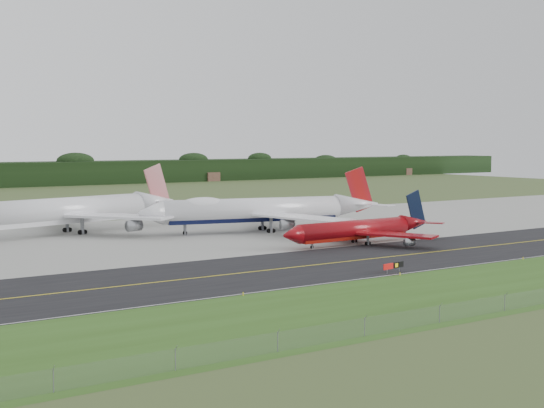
{
  "coord_description": "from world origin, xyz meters",
  "views": [
    {
      "loc": [
        -85.5,
        -114.03,
        22.38
      ],
      "look_at": [
        2.64,
        22.0,
        9.0
      ],
      "focal_mm": 50.0,
      "sensor_mm": 36.0,
      "label": 1
    }
  ],
  "objects": [
    {
      "name": "ground",
      "position": [
        0.0,
        0.0,
        0.0
      ],
      "size": [
        600.0,
        600.0,
        0.0
      ],
      "primitive_type": "plane",
      "color": "#30431F",
      "rests_on": "ground"
    },
    {
      "name": "grass_verge",
      "position": [
        0.0,
        -35.0,
        0.01
      ],
      "size": [
        400.0,
        30.0,
        0.01
      ],
      "primitive_type": "cube",
      "color": "#2C4E17",
      "rests_on": "ground"
    },
    {
      "name": "taxiway",
      "position": [
        0.0,
        -4.0,
        0.01
      ],
      "size": [
        400.0,
        32.0,
        0.02
      ],
      "primitive_type": "cube",
      "color": "black",
      "rests_on": "ground"
    },
    {
      "name": "apron",
      "position": [
        0.0,
        51.0,
        0.01
      ],
      "size": [
        400.0,
        78.0,
        0.01
      ],
      "primitive_type": "cube",
      "color": "gray",
      "rests_on": "ground"
    },
    {
      "name": "taxiway_centreline",
      "position": [
        0.0,
        -4.0,
        0.03
      ],
      "size": [
        400.0,
        0.4,
        0.0
      ],
      "primitive_type": "cube",
      "color": "gold",
      "rests_on": "taxiway"
    },
    {
      "name": "taxiway_edge_line",
      "position": [
        0.0,
        -19.5,
        0.03
      ],
      "size": [
        400.0,
        0.25,
        0.0
      ],
      "primitive_type": "cube",
      "color": "silver",
      "rests_on": "taxiway"
    },
    {
      "name": "perimeter_fence",
      "position": [
        0.0,
        -48.0,
        1.1
      ],
      "size": [
        320.0,
        0.1,
        320.0
      ],
      "color": "slate",
      "rests_on": "ground"
    },
    {
      "name": "jet_ba_747",
      "position": [
        14.13,
        44.53,
        5.41
      ],
      "size": [
        62.78,
        51.16,
        15.91
      ],
      "color": "silver",
      "rests_on": "ground"
    },
    {
      "name": "jet_red_737",
      "position": [
        20.57,
        13.8,
        3.11
      ],
      "size": [
        41.59,
        33.93,
        11.24
      ],
      "color": "maroon",
      "rests_on": "ground"
    },
    {
      "name": "jet_star_tail",
      "position": [
        -26.23,
        66.69,
        5.5
      ],
      "size": [
        62.04,
        50.97,
        16.51
      ],
      "color": "silver",
      "rests_on": "ground"
    },
    {
      "name": "taxiway_sign",
      "position": [
        1.49,
        -17.99,
        1.23
      ],
      "size": [
        5.2,
        1.08,
        1.75
      ],
      "color": "slate",
      "rests_on": "ground"
    },
    {
      "name": "edge_marker_left",
      "position": [
        -29.91,
        -20.5,
        0.25
      ],
      "size": [
        0.16,
        0.16,
        0.5
      ],
      "primitive_type": "cylinder",
      "color": "yellow",
      "rests_on": "ground"
    },
    {
      "name": "edge_marker_center",
      "position": [
        0.69,
        -20.5,
        0.25
      ],
      "size": [
        0.16,
        0.16,
        0.5
      ],
      "primitive_type": "cylinder",
      "color": "yellow",
      "rests_on": "ground"
    },
    {
      "name": "edge_marker_right",
      "position": [
        31.99,
        -20.5,
        0.25
      ],
      "size": [
        0.16,
        0.16,
        0.5
      ],
      "primitive_type": "cylinder",
      "color": "yellow",
      "rests_on": "ground"
    }
  ]
}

